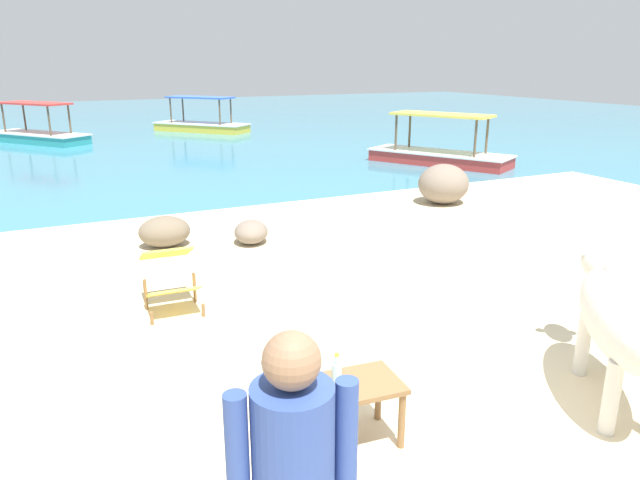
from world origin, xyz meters
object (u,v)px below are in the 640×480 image
low_bench_table (346,394)px  boat_teal (38,134)px  boat_red (439,154)px  cow (624,314)px  bottle (337,378)px  boat_yellow (201,124)px  deck_chair_near (170,274)px

low_bench_table → boat_teal: size_ratio=0.22×
boat_teal → boat_red: (9.30, -9.05, 0.00)m
cow → bottle: (-2.26, 0.32, -0.15)m
low_bench_table → boat_yellow: 19.63m
bottle → boat_yellow: 19.73m
low_bench_table → boat_teal: bearing=100.0°
cow → boat_red: 11.18m
cow → deck_chair_near: size_ratio=2.28×
deck_chair_near → boat_red: boat_red is taller
cow → deck_chair_near: bearing=76.1°
cow → bottle: 2.29m
bottle → boat_teal: bearing=94.8°
boat_teal → deck_chair_near: bearing=-33.6°
boat_red → deck_chair_near: bearing=-80.9°
deck_chair_near → boat_yellow: 16.97m
low_bench_table → boat_yellow: size_ratio=0.23×
boat_red → cow: bearing=-58.4°
boat_yellow → low_bench_table: bearing=-53.0°
cow → deck_chair_near: (-2.74, 3.28, -0.34)m
deck_chair_near → boat_teal: (-1.07, 15.49, -0.13)m
low_bench_table → boat_teal: boat_teal is taller
bottle → boat_teal: 18.52m
deck_chair_near → boat_yellow: boat_yellow is taller
boat_teal → boat_yellow: size_ratio=1.03×
boat_teal → boat_yellow: 5.69m
boat_red → boat_yellow: bearing=171.4°
cow → boat_teal: size_ratio=0.50×
low_bench_table → deck_chair_near: (-0.59, 2.88, 0.01)m
deck_chair_near → bottle: bearing=11.5°
bottle → boat_red: 12.19m
deck_chair_near → boat_yellow: bearing=166.8°
cow → boat_red: boat_red is taller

